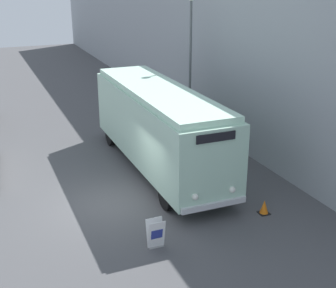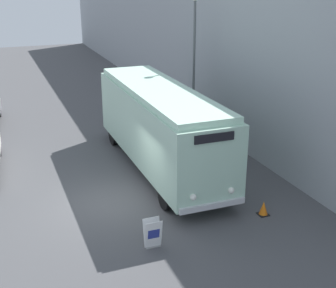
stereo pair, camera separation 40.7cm
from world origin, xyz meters
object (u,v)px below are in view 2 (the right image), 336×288
vintage_bus (160,124)px  streetlamp (194,47)px  sign_board (153,234)px  traffic_cone (263,208)px

vintage_bus → streetlamp: 5.32m
sign_board → streetlamp: size_ratio=0.13×
sign_board → streetlamp: (5.41, 9.16, 4.00)m
vintage_bus → sign_board: bearing=-112.5°
streetlamp → traffic_cone: bearing=-97.9°
sign_board → traffic_cone: (4.20, 0.48, -0.20)m
sign_board → streetlamp: bearing=59.4°
streetlamp → traffic_cone: 9.71m
traffic_cone → streetlamp: bearing=82.1°
traffic_cone → vintage_bus: bearing=110.1°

